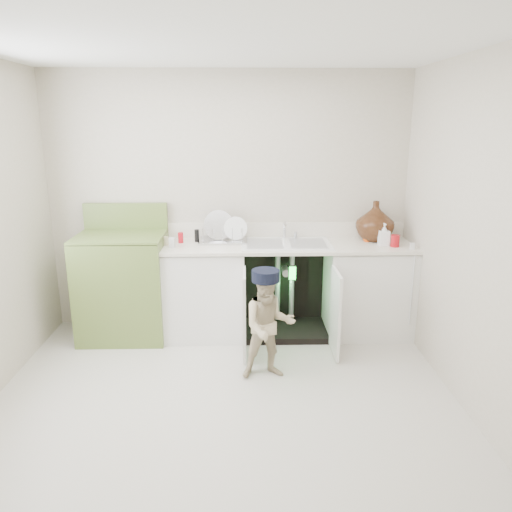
# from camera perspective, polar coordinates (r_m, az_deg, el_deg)

# --- Properties ---
(ground) EXTENTS (3.50, 3.50, 0.00)m
(ground) POSITION_cam_1_polar(r_m,az_deg,el_deg) (3.95, -3.54, -15.84)
(ground) COLOR #BDB3A5
(ground) RESTS_ON ground
(room_shell) EXTENTS (6.00, 5.50, 1.26)m
(room_shell) POSITION_cam_1_polar(r_m,az_deg,el_deg) (3.47, -3.88, 2.12)
(room_shell) COLOR beige
(room_shell) RESTS_ON ground
(counter_run) EXTENTS (2.44, 1.02, 1.28)m
(counter_run) POSITION_cam_1_polar(r_m,az_deg,el_deg) (4.86, 3.90, -3.33)
(counter_run) COLOR silver
(counter_run) RESTS_ON ground
(avocado_stove) EXTENTS (0.81, 0.65, 1.26)m
(avocado_stove) POSITION_cam_1_polar(r_m,az_deg,el_deg) (4.94, -14.90, -3.15)
(avocado_stove) COLOR olive
(avocado_stove) RESTS_ON ground
(repair_worker) EXTENTS (0.51, 0.74, 0.91)m
(repair_worker) POSITION_cam_1_polar(r_m,az_deg,el_deg) (4.03, 1.46, -7.77)
(repair_worker) COLOR beige
(repair_worker) RESTS_ON ground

